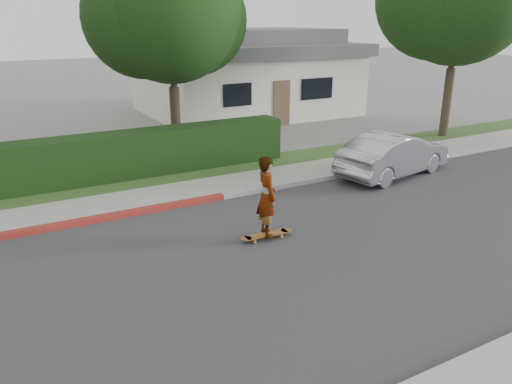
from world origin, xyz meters
The scene contains 11 objects.
ground centered at (0.00, 0.00, 0.00)m, with size 120.00×120.00×0.00m, color slate.
road centered at (0.00, 0.00, 0.01)m, with size 60.00×8.00×0.01m, color #2D2D30.
curb_far centered at (0.00, 4.10, 0.07)m, with size 60.00×0.20×0.15m, color #9E9E99.
sidewalk_far centered at (0.00, 5.00, 0.06)m, with size 60.00×1.60×0.12m, color gray.
planting_strip centered at (0.00, 6.60, 0.05)m, with size 60.00×1.60×0.10m, color #2D4C1E.
hedge centered at (-3.00, 7.20, 0.75)m, with size 15.00×1.00×1.50m, color black.
tree_center centered at (1.49, 9.19, 4.90)m, with size 5.66×4.84×7.44m.
house centered at (8.00, 16.00, 2.10)m, with size 10.60×8.60×4.30m.
skateboard centered at (0.73, 1.16, 0.11)m, with size 1.29×0.32×0.12m.
skateboarder centered at (0.73, 1.16, 1.05)m, with size 0.67×0.44×1.84m, color white.
car_silver centered at (6.77, 3.48, 0.70)m, with size 1.47×4.22×1.39m, color #ACAEB3.
Camera 1 is at (-4.55, -7.88, 4.80)m, focal length 35.00 mm.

